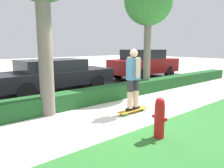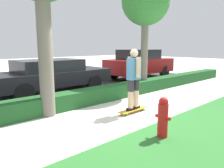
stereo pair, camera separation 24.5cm
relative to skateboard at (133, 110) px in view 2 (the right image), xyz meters
The scene contains 9 objects.
ground_plane 0.40m from the skateboard, behind, with size 60.00×60.00×0.00m, color beige.
street_asphalt 4.25m from the skateboard, 95.36° to the left, with size 18.65×5.00×0.01m.
hedge_row 1.68m from the skateboard, 103.70° to the left, with size 18.65×0.60×0.48m.
skateboard is the anchor object (origin of this frame).
skater_person 0.92m from the skateboard, ahead, with size 0.50×0.44×1.69m.
tree_mid 4.61m from the skateboard, 33.82° to the left, with size 1.89×1.89×4.55m.
parked_car_middle 4.14m from the skateboard, 95.49° to the left, with size 4.79×1.90×1.33m.
parked_car_rear 6.77m from the skateboard, 38.77° to the left, with size 4.26×1.85×1.67m.
fire_hydrant 1.79m from the skateboard, 118.26° to the right, with size 0.21×0.34×0.85m.
Camera 2 is at (-4.09, -4.01, 1.86)m, focal length 35.00 mm.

